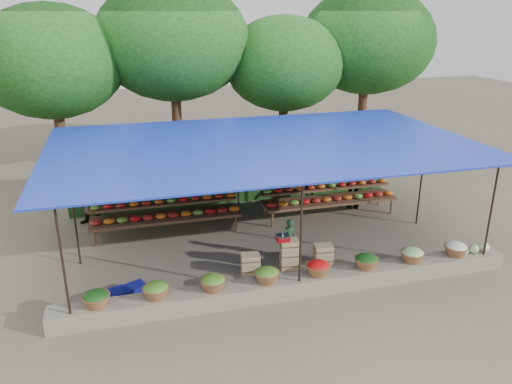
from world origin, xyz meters
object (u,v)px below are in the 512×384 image
object	(u,v)px
weighing_scale	(283,238)
crate_counter	(288,257)
vendor_seated	(289,239)
blue_crate_back	(114,298)
blue_crate_front	(135,291)

from	to	relation	value
weighing_scale	crate_counter	bearing A→B (deg)	0.00
weighing_scale	vendor_seated	size ratio (longest dim) A/B	0.32
vendor_seated	blue_crate_back	bearing A→B (deg)	-0.24
crate_counter	weighing_scale	distance (m)	0.56
weighing_scale	blue_crate_back	xyz separation A→B (m)	(-4.02, -0.53, -0.69)
blue_crate_front	blue_crate_back	xyz separation A→B (m)	(-0.45, -0.20, 0.01)
blue_crate_front	blue_crate_back	world-z (taller)	blue_crate_back
weighing_scale	blue_crate_back	distance (m)	4.12
weighing_scale	blue_crate_front	world-z (taller)	weighing_scale
blue_crate_back	crate_counter	bearing A→B (deg)	-12.39
vendor_seated	weighing_scale	bearing A→B (deg)	42.56
blue_crate_front	crate_counter	bearing A→B (deg)	-19.55
blue_crate_front	blue_crate_back	bearing A→B (deg)	179.15
crate_counter	vendor_seated	world-z (taller)	vendor_seated
blue_crate_back	blue_crate_front	bearing A→B (deg)	4.16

